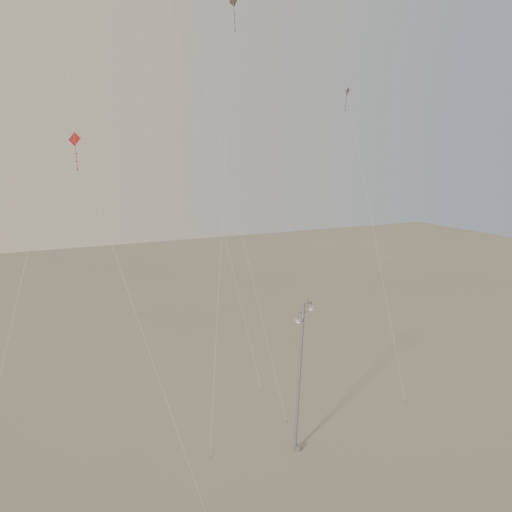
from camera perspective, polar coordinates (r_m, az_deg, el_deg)
name	(u,v)px	position (r m, az deg, el deg)	size (l,w,h in m)	color
ground	(309,482)	(33.30, 5.33, -21.61)	(160.00, 160.00, 0.00)	gray
street_lamp	(300,372)	(34.03, 4.46, -11.48)	(1.55, 0.80, 9.24)	#94969C
kite_1	(229,95)	(38.83, -2.73, 15.80)	(6.09, 9.55, 27.95)	#292422
kite_3	(104,223)	(30.00, -14.99, 3.17)	(4.27, 8.17, 18.59)	maroon
kite_4	(362,170)	(43.19, 10.54, 8.41)	(0.86, 7.69, 22.20)	#292422
kite_5	(182,61)	(47.91, -7.41, 18.79)	(3.20, 12.67, 32.42)	#953418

